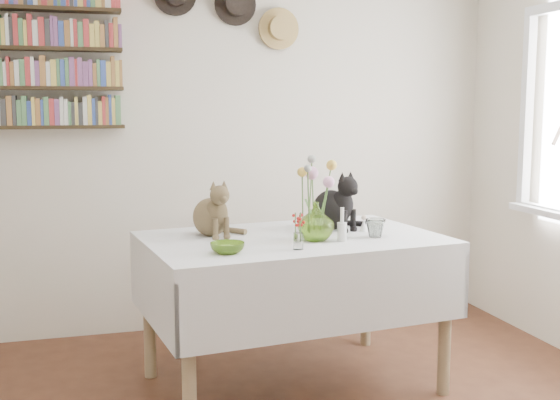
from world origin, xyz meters
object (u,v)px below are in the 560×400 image
object	(u,v)px
black_cat	(331,199)
bookshelf_unit	(39,55)
flower_vase	(316,221)
tabby_cat	(210,207)
dining_table	(293,274)

from	to	relation	value
black_cat	bookshelf_unit	world-z (taller)	bookshelf_unit
black_cat	flower_vase	world-z (taller)	black_cat
black_cat	tabby_cat	bearing A→B (deg)	155.12
flower_vase	bookshelf_unit	world-z (taller)	bookshelf_unit
bookshelf_unit	flower_vase	bearing A→B (deg)	-41.45
black_cat	dining_table	bearing A→B (deg)	-174.34
black_cat	bookshelf_unit	size ratio (longest dim) A/B	0.34
tabby_cat	flower_vase	bearing A→B (deg)	-46.28
tabby_cat	black_cat	xyz separation A→B (m)	(0.70, 0.01, 0.01)
dining_table	tabby_cat	bearing A→B (deg)	158.83
tabby_cat	bookshelf_unit	world-z (taller)	bookshelf_unit
dining_table	black_cat	world-z (taller)	black_cat
dining_table	bookshelf_unit	world-z (taller)	bookshelf_unit
tabby_cat	black_cat	bearing A→B (deg)	-14.87
tabby_cat	bookshelf_unit	xyz separation A→B (m)	(-0.89, 0.93, 0.85)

